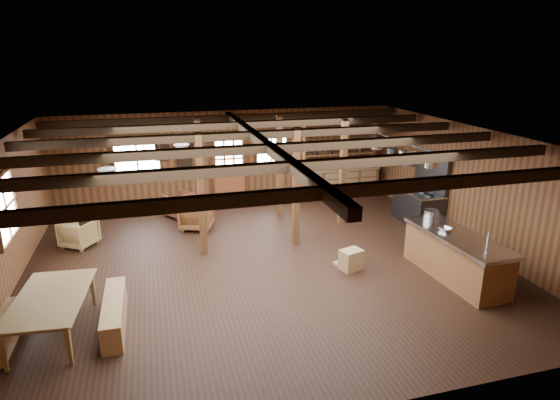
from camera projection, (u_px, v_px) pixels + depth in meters
name	position (u px, v px, depth m)	size (l,w,h in m)	color
room	(265.00, 204.00, 9.74)	(10.04, 9.04, 2.84)	black
ceiling_joists	(262.00, 142.00, 9.51)	(9.80, 8.82, 0.18)	black
timber_posts	(265.00, 177.00, 11.78)	(3.95, 2.35, 2.80)	#442713
back_door	(230.00, 175.00, 13.98)	(1.02, 0.08, 2.15)	brown
window_back_left	(137.00, 157.00, 13.11)	(1.32, 0.06, 1.32)	white
window_back_right	(271.00, 149.00, 14.10)	(1.02, 0.06, 1.32)	white
window_left	(5.00, 208.00, 8.87)	(0.14, 1.24, 1.32)	white
notice_boards	(177.00, 153.00, 13.37)	(1.08, 0.03, 0.90)	beige
back_counter	(338.00, 179.00, 14.70)	(2.55, 0.60, 2.45)	brown
pendant_lamps	(149.00, 160.00, 9.82)	(1.86, 2.36, 0.66)	#313133
pot_rack	(396.00, 152.00, 10.51)	(0.42, 3.00, 0.42)	#313133
kitchen_island	(456.00, 256.00, 9.48)	(1.03, 2.55, 1.20)	brown
step_stool	(351.00, 260.00, 9.91)	(0.50, 0.35, 0.44)	#9A7746
commercial_range	(421.00, 201.00, 12.51)	(0.79, 1.53, 1.90)	#313133
dining_table	(56.00, 316.00, 7.60)	(1.95, 1.09, 0.68)	olive
bench_wall	(6.00, 330.00, 7.46)	(0.28, 1.47, 0.40)	#9A7746
bench_aisle	(114.00, 313.00, 7.86)	(0.33, 1.74, 0.48)	#9A7746
armchair_a	(179.00, 204.00, 13.10)	(0.71, 0.73, 0.67)	brown
armchair_b	(197.00, 215.00, 12.16)	(0.80, 0.82, 0.75)	brown
armchair_c	(79.00, 233.00, 11.07)	(0.70, 0.72, 0.65)	#9A7A46
counter_pot	(431.00, 214.00, 10.23)	(0.32, 0.32, 0.19)	silver
bowl	(445.00, 229.00, 9.56)	(0.25, 0.25, 0.06)	silver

